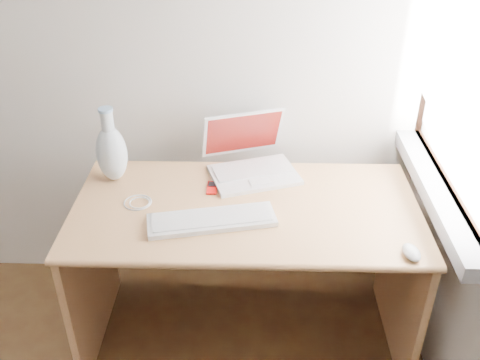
{
  "coord_description": "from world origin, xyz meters",
  "views": [
    {
      "loc": [
        0.99,
        -0.42,
        1.9
      ],
      "look_at": [
        0.95,
        1.35,
        0.79
      ],
      "focal_mm": 40.0,
      "sensor_mm": 36.0,
      "label": 1
    }
  ],
  "objects_px": {
    "desk": "(246,235)",
    "external_keyboard": "(212,220)",
    "vase": "(111,152)",
    "laptop": "(254,160)"
  },
  "relations": [
    {
      "from": "desk",
      "to": "external_keyboard",
      "type": "distance_m",
      "value": 0.31
    },
    {
      "from": "laptop",
      "to": "external_keyboard",
      "type": "xyz_separation_m",
      "value": [
        -0.16,
        -0.38,
        -0.04
      ]
    },
    {
      "from": "external_keyboard",
      "to": "vase",
      "type": "relative_size",
      "value": 1.53
    },
    {
      "from": "desk",
      "to": "vase",
      "type": "relative_size",
      "value": 4.19
    },
    {
      "from": "desk",
      "to": "external_keyboard",
      "type": "relative_size",
      "value": 2.73
    },
    {
      "from": "desk",
      "to": "external_keyboard",
      "type": "xyz_separation_m",
      "value": [
        -0.12,
        -0.19,
        0.22
      ]
    },
    {
      "from": "external_keyboard",
      "to": "vase",
      "type": "bearing_deg",
      "value": 133.36
    },
    {
      "from": "desk",
      "to": "laptop",
      "type": "xyz_separation_m",
      "value": [
        0.03,
        0.19,
        0.26
      ]
    },
    {
      "from": "external_keyboard",
      "to": "vase",
      "type": "height_order",
      "value": "vase"
    },
    {
      "from": "desk",
      "to": "vase",
      "type": "bearing_deg",
      "value": 169.0
    }
  ]
}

